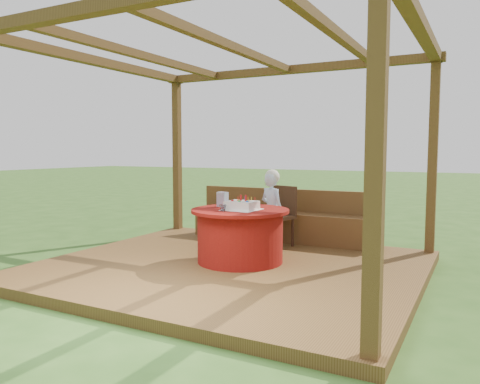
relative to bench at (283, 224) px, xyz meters
name	(u,v)px	position (x,y,z in m)	size (l,w,h in m)	color
ground	(231,273)	(0.00, -1.72, -0.38)	(60.00, 60.00, 0.00)	#2C541C
deck	(231,268)	(0.00, -1.72, -0.32)	(4.50, 4.00, 0.12)	brown
pergola	(230,78)	(0.00, -1.72, 2.02)	(4.50, 4.00, 2.72)	brown
bench	(283,224)	(0.00, 0.00, 0.00)	(3.00, 0.42, 0.80)	brown
table	(240,235)	(0.06, -1.58, 0.08)	(1.23, 1.23, 0.68)	maroon
chair	(279,213)	(0.10, -0.41, 0.23)	(0.56, 0.56, 0.89)	#371F11
elderly_woman	(272,209)	(0.12, -0.72, 0.32)	(0.47, 0.39, 1.15)	#A8CEFA
birthday_cake	(242,205)	(0.11, -1.64, 0.47)	(0.43, 0.43, 0.18)	white
gift_bag	(223,199)	(-0.26, -1.46, 0.51)	(0.14, 0.09, 0.19)	#D388BB
drinking_glass	(223,208)	(-0.03, -1.86, 0.45)	(0.09, 0.09, 0.08)	silver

